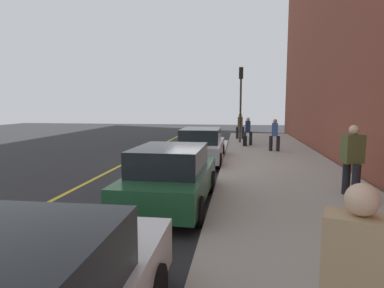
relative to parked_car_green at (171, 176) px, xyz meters
The scene contains 12 objects.
ground_plane 5.82m from the parked_car_green, ahead, with size 56.00×56.00×0.00m, color #28282B.
sidewalk 6.67m from the parked_car_green, 29.58° to the right, with size 28.00×4.60×0.15m, color #A39E93.
lane_stripe_centre 6.65m from the parked_car_green, 29.17° to the left, with size 28.00×0.14×0.01m, color gold.
snow_bank_curb 9.82m from the parked_car_green, ahead, with size 7.46×0.56×0.22m, color white.
parked_car_green is the anchor object (origin of this frame).
parked_car_silver 6.19m from the parked_car_green, ahead, with size 4.37×1.92×1.51m.
pedestrian_navy_coat 11.86m from the parked_car_green, 10.49° to the right, with size 0.45×0.54×1.64m.
pedestrian_brown_coat 15.25m from the parked_car_green, ahead, with size 0.50×0.58×1.76m.
pedestrian_olive_coat 4.68m from the parked_car_green, 77.46° to the right, with size 0.60×0.57×1.86m.
pedestrian_blue_coat 9.91m from the parked_car_green, 20.47° to the right, with size 0.48×0.54×1.65m.
traffic_light_pole 13.28m from the parked_car_green, ahead, with size 0.35×0.26×4.67m.
rolling_suitcase 11.36m from the parked_car_green, 10.12° to the right, with size 0.34×0.22×0.94m.
Camera 1 is at (-13.52, -1.67, 2.52)m, focal length 30.36 mm.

